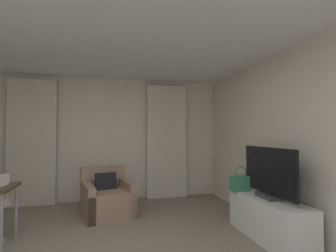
{
  "coord_description": "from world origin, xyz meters",
  "views": [
    {
      "loc": [
        0.05,
        -2.58,
        1.42
      ],
      "look_at": [
        1.0,
        1.3,
        1.54
      ],
      "focal_mm": 27.01,
      "sensor_mm": 36.0,
      "label": 1
    }
  ],
  "objects_px": {
    "armchair": "(107,199)",
    "tv_console": "(269,219)",
    "tv_flatscreen": "(269,174)",
    "handbag_primary": "(240,183)"
  },
  "relations": [
    {
      "from": "armchair",
      "to": "tv_console",
      "type": "bearing_deg",
      "value": -36.91
    },
    {
      "from": "tv_console",
      "to": "tv_flatscreen",
      "type": "height_order",
      "value": "tv_flatscreen"
    },
    {
      "from": "armchair",
      "to": "tv_console",
      "type": "distance_m",
      "value": 2.62
    },
    {
      "from": "tv_flatscreen",
      "to": "handbag_primary",
      "type": "xyz_separation_m",
      "value": [
        -0.14,
        0.49,
        -0.2
      ]
    },
    {
      "from": "armchair",
      "to": "tv_flatscreen",
      "type": "bearing_deg",
      "value": -37.16
    },
    {
      "from": "armchair",
      "to": "tv_console",
      "type": "xyz_separation_m",
      "value": [
        2.1,
        -1.58,
        -0.0
      ]
    },
    {
      "from": "armchair",
      "to": "tv_console",
      "type": "relative_size",
      "value": 0.77
    },
    {
      "from": "armchair",
      "to": "tv_console",
      "type": "height_order",
      "value": "armchair"
    },
    {
      "from": "tv_flatscreen",
      "to": "handbag_primary",
      "type": "bearing_deg",
      "value": 106.07
    },
    {
      "from": "armchair",
      "to": "handbag_primary",
      "type": "xyz_separation_m",
      "value": [
        1.96,
        -1.1,
        0.4
      ]
    }
  ]
}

